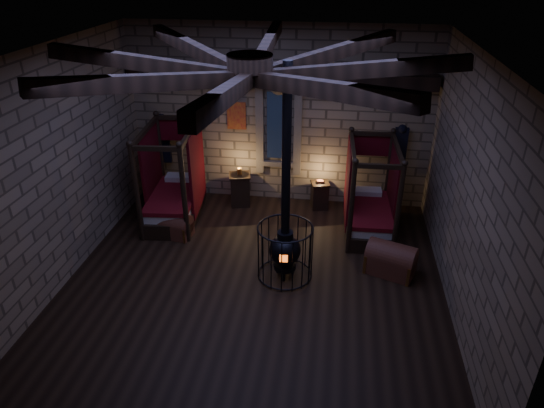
# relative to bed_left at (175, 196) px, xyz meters

# --- Properties ---
(room) EXTENTS (7.02, 7.02, 4.29)m
(room) POSITION_rel_bed_left_xyz_m (2.24, -2.13, 3.21)
(room) COLOR black
(room) RESTS_ON ground
(bed_left) EXTENTS (1.27, 2.15, 2.15)m
(bed_left) POSITION_rel_bed_left_xyz_m (0.00, 0.00, 0.00)
(bed_left) COLOR black
(bed_left) RESTS_ON ground
(bed_right) EXTENTS (1.08, 1.95, 2.00)m
(bed_right) POSITION_rel_bed_left_xyz_m (4.40, 0.01, -0.04)
(bed_right) COLOR black
(bed_right) RESTS_ON ground
(trunk_left) EXTENTS (0.82, 0.59, 0.55)m
(trunk_left) POSITION_rel_bed_left_xyz_m (0.23, -0.85, -0.29)
(trunk_left) COLOR brown
(trunk_left) RESTS_ON ground
(trunk_right) EXTENTS (1.04, 0.85, 0.66)m
(trunk_right) POSITION_rel_bed_left_xyz_m (4.79, -1.58, -0.24)
(trunk_right) COLOR brown
(trunk_right) RESTS_ON ground
(nightstand_left) EXTENTS (0.59, 0.58, 0.97)m
(nightstand_left) POSITION_rel_bed_left_xyz_m (1.37, 0.80, -0.12)
(nightstand_left) COLOR black
(nightstand_left) RESTS_ON ground
(nightstand_right) EXTENTS (0.50, 0.48, 0.72)m
(nightstand_right) POSITION_rel_bed_left_xyz_m (3.29, 0.89, -0.19)
(nightstand_right) COLOR black
(nightstand_right) RESTS_ON ground
(stove) EXTENTS (1.05, 1.05, 4.05)m
(stove) POSITION_rel_bed_left_xyz_m (2.79, -1.97, 0.11)
(stove) COLOR black
(stove) RESTS_ON ground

